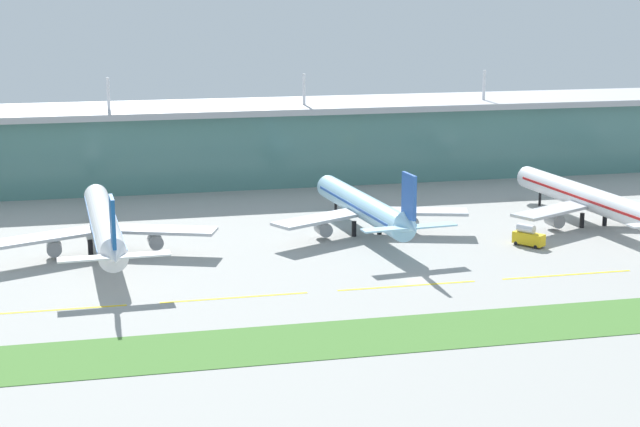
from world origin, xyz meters
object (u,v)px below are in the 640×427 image
airliner_center (365,207)px  airliner_far_middle (591,199)px  fuel_truck (528,236)px  airliner_near_middle (104,225)px

airliner_center → airliner_far_middle: size_ratio=0.87×
fuel_truck → airliner_near_middle: bearing=170.8°
airliner_near_middle → fuel_truck: size_ratio=9.68×
airliner_near_middle → airliner_far_middle: bearing=0.1°
airliner_center → airliner_far_middle: 56.14m
airliner_near_middle → airliner_center: bearing=4.1°
airliner_near_middle → airliner_center: same height
airliner_near_middle → fuel_truck: 94.17m
airliner_far_middle → airliner_center: bearing=175.9°
airliner_far_middle → fuel_truck: size_ratio=9.44×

